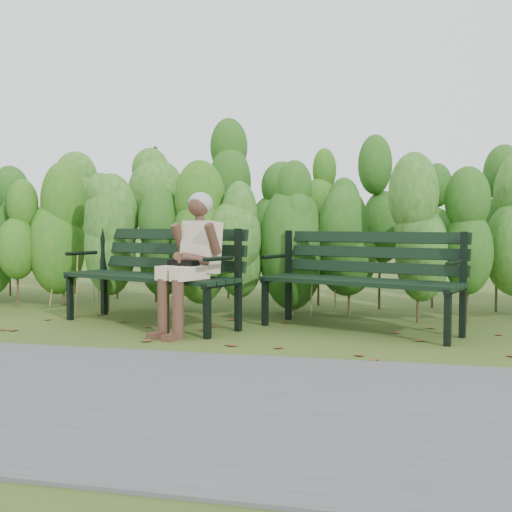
# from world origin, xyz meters

# --- Properties ---
(ground) EXTENTS (80.00, 80.00, 0.00)m
(ground) POSITION_xyz_m (0.00, 0.00, 0.00)
(ground) COLOR #2F471C
(footpath) EXTENTS (60.00, 2.50, 0.01)m
(footpath) POSITION_xyz_m (0.00, -2.20, 0.01)
(footpath) COLOR #474749
(footpath) RESTS_ON ground
(hedge_band) EXTENTS (11.04, 1.67, 2.42)m
(hedge_band) POSITION_xyz_m (0.00, 1.86, 1.26)
(hedge_band) COLOR #47381E
(hedge_band) RESTS_ON ground
(leaf_litter) EXTENTS (5.62, 2.04, 0.01)m
(leaf_litter) POSITION_xyz_m (-0.02, -0.26, 0.00)
(leaf_litter) COLOR brown
(leaf_litter) RESTS_ON ground
(bench_left) EXTENTS (2.16, 1.38, 1.03)m
(bench_left) POSITION_xyz_m (-1.11, 0.42, 0.61)
(bench_left) COLOR black
(bench_left) RESTS_ON ground
(bench_right) EXTENTS (2.11, 1.34, 1.01)m
(bench_right) POSITION_xyz_m (1.07, 0.54, 0.59)
(bench_right) COLOR black
(bench_right) RESTS_ON ground
(seated_woman) EXTENTS (0.62, 0.83, 1.39)m
(seated_woman) POSITION_xyz_m (-0.56, -0.02, 0.80)
(seated_woman) COLOR beige
(seated_woman) RESTS_ON ground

